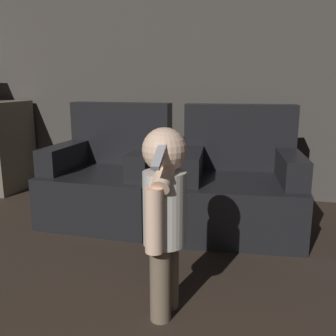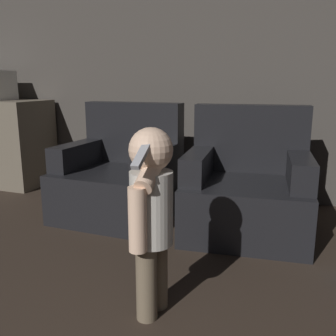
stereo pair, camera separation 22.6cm
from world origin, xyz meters
TOP-DOWN VIEW (x-y plane):
  - wall_back at (0.00, 4.50)m, footprint 8.40×0.05m
  - armchair_left at (-0.80, 3.65)m, footprint 0.90×0.83m
  - armchair_right at (0.24, 3.64)m, footprint 0.95×0.89m
  - person_toddler at (-0.03, 2.43)m, footprint 0.20×0.35m

SIDE VIEW (x-z plane):
  - armchair_left at x=-0.80m, z-range -0.15..0.78m
  - armchair_right at x=0.24m, z-range -0.15..0.78m
  - person_toddler at x=-0.03m, z-range 0.08..0.99m
  - wall_back at x=0.00m, z-range 0.00..2.60m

